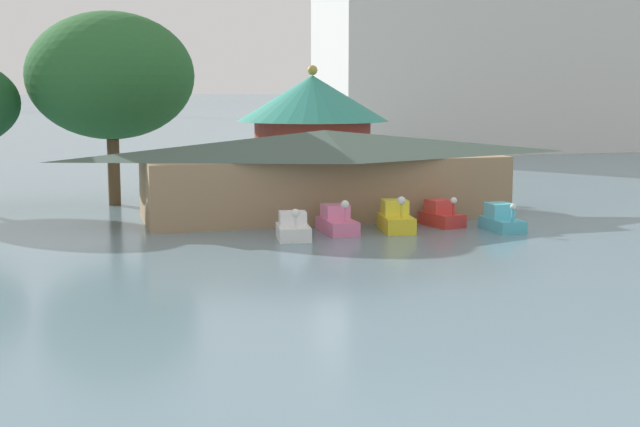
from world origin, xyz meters
TOP-DOWN VIEW (x-y plane):
  - pedal_boat_white at (4.64, 26.99)m, footprint 1.78×2.52m
  - pedal_boat_pink at (7.14, 28.21)m, footprint 1.39×2.98m
  - pedal_boat_yellow at (10.10, 27.91)m, footprint 1.77×2.87m
  - pedal_boat_red at (12.95, 28.85)m, footprint 1.82×2.57m
  - pedal_boat_cyan at (15.23, 26.71)m, footprint 1.35×2.63m
  - boathouse at (8.04, 33.44)m, footprint 20.91×7.31m
  - green_roof_pavilion at (11.28, 47.58)m, footprint 10.71×10.71m
  - shoreline_tree_mid at (-2.75, 41.62)m, footprint 9.83×9.83m
  - background_building_block at (40.01, 77.43)m, footprint 38.17×14.10m

SIDE VIEW (x-z plane):
  - pedal_boat_white at x=4.64m, z-range -0.27..1.30m
  - pedal_boat_cyan at x=15.23m, z-range -0.21..1.25m
  - pedal_boat_red at x=12.95m, z-range -0.26..1.32m
  - pedal_boat_pink at x=7.14m, z-range -0.33..1.42m
  - pedal_boat_yellow at x=10.10m, z-range -0.32..1.53m
  - boathouse at x=8.04m, z-range 0.11..4.86m
  - green_roof_pavilion at x=11.28m, z-range 0.18..8.75m
  - shoreline_tree_mid at x=-2.75m, z-range 1.96..13.43m
  - background_building_block at x=40.01m, z-range 0.02..23.89m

